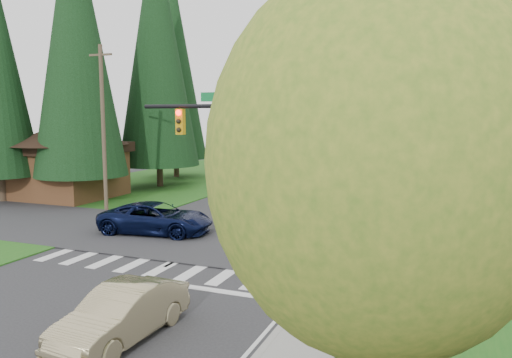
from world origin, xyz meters
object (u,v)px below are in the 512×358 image
Objects in this scene: parked_car_c at (391,177)px; parked_car_d at (388,169)px; parked_car_e at (397,159)px; sedan_champagne at (122,314)px; parked_car_b at (370,181)px; suv_navy at (156,218)px; parked_car_a at (344,208)px.

parked_car_d is at bearing 102.94° from parked_car_c.
parked_car_e is at bearing 88.96° from parked_car_d.
sedan_champagne is 0.81× the size of parked_car_e.
parked_car_e is at bearing 91.82° from parked_car_b.
parked_car_c is at bearing -83.32° from parked_car_d.
sedan_champagne is 1.07× the size of parked_car_d.
parked_car_e is (7.51, 38.44, -0.00)m from suv_navy.
suv_navy is 1.05× the size of parked_car_e.
suv_navy is 1.14× the size of parked_car_b.
parked_car_b is 2.60m from parked_car_c.
parked_car_b is 19.64m from parked_car_e.
parked_car_e reaches higher than parked_car_d.
parked_car_c is (0.78, 14.90, 0.04)m from parked_car_a.
parked_car_a is at bearing -85.41° from parked_car_b.
sedan_champagne is 0.77× the size of suv_navy.
parked_car_a reaches higher than parked_car_d.
suv_navy is 10.16m from parked_car_a.
parked_car_d is at bearing -92.77° from parked_car_e.
parked_car_c is at bearing 59.17° from parked_car_b.
sedan_champagne is at bearing -95.66° from parked_car_d.
suv_navy is at bearing -105.30° from parked_car_e.
parked_car_b reaches higher than sedan_champagne.
parked_car_c is (1.40, 2.19, 0.11)m from parked_car_b.
suv_navy is 1.11× the size of parked_car_c.
parked_car_c reaches higher than parked_car_b.
parked_car_c reaches higher than suv_navy.
parked_car_e is at bearing 98.34° from parked_car_c.
parked_car_e reaches higher than parked_car_b.
suv_navy is 29.05m from parked_car_d.
parked_car_e is (0.00, 19.64, 0.06)m from parked_car_b.
parked_car_a reaches higher than parked_car_b.
parked_car_c is 1.24× the size of parked_car_d.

